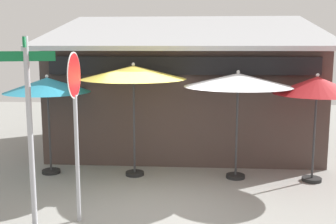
% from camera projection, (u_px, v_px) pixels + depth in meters
% --- Properties ---
extents(ground_plane, '(28.00, 28.00, 0.10)m').
position_uv_depth(ground_plane, '(158.00, 202.00, 8.33)').
color(ground_plane, gray).
extents(cafe_building, '(7.73, 5.16, 4.09)m').
position_uv_depth(cafe_building, '(185.00, 96.00, 12.51)').
color(cafe_building, '#473833').
rests_on(cafe_building, ground).
extents(street_sign_post, '(0.86, 0.92, 3.22)m').
position_uv_depth(street_sign_post, '(29.00, 114.00, 6.74)').
color(street_sign_post, '#A8AAB2').
rests_on(street_sign_post, ground).
extents(stop_sign, '(0.07, 0.79, 2.97)m').
position_uv_depth(stop_sign, '(75.00, 105.00, 7.00)').
color(stop_sign, '#A8AAB2').
rests_on(stop_sign, ground).
extents(patio_umbrella_teal_left, '(2.03, 2.03, 2.40)m').
position_uv_depth(patio_umbrella_teal_left, '(47.00, 86.00, 9.73)').
color(patio_umbrella_teal_left, black).
rests_on(patio_umbrella_teal_left, ground).
extents(patio_umbrella_mustard_center, '(2.45, 2.45, 2.69)m').
position_uv_depth(patio_umbrella_mustard_center, '(133.00, 73.00, 9.52)').
color(patio_umbrella_mustard_center, black).
rests_on(patio_umbrella_mustard_center, ground).
extents(patio_umbrella_ivory_right, '(2.47, 2.47, 2.52)m').
position_uv_depth(patio_umbrella_ivory_right, '(238.00, 81.00, 9.33)').
color(patio_umbrella_ivory_right, black).
rests_on(patio_umbrella_ivory_right, ground).
extents(patio_umbrella_crimson_far_right, '(1.92, 1.92, 2.47)m').
position_uv_depth(patio_umbrella_crimson_far_right, '(317.00, 87.00, 9.12)').
color(patio_umbrella_crimson_far_right, black).
rests_on(patio_umbrella_crimson_far_right, ground).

